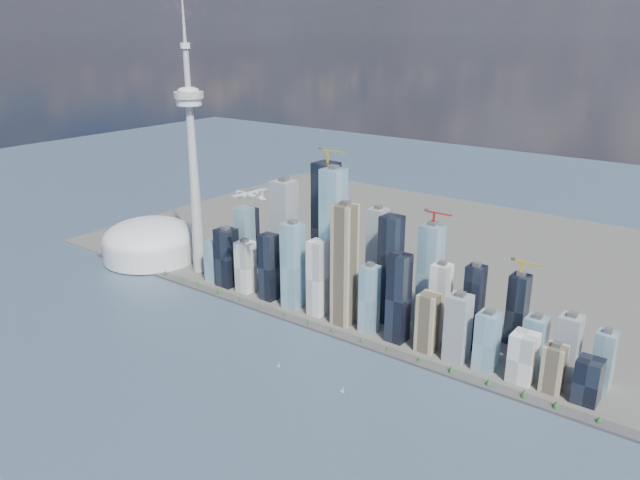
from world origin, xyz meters
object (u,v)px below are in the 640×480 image
Objects in this scene: dome_stadium at (151,242)px; airplane at (250,195)px; sailboat_west at (279,365)px; sailboat_east at (343,390)px; needle_tower at (193,158)px.

dome_stadium is 419.71m from airplane.
sailboat_west is 0.84× the size of sailboat_east.
sailboat_east is at bearing -15.37° from airplane.
sailboat_west is at bearing -19.48° from dome_stadium.
needle_tower is at bearing 4.09° from dome_stadium.
needle_tower reaches higher than sailboat_west.
sailboat_west is at bearing -29.52° from airplane.
needle_tower is 2.75× the size of dome_stadium.
sailboat_east is (489.00, -191.58, -232.49)m from needle_tower.
needle_tower is at bearing 169.47° from sailboat_east.
dome_stadium is at bearing 174.76° from sailboat_east.
sailboat_west is at bearing -27.14° from needle_tower.
dome_stadium is at bearing 169.88° from sailboat_west.
sailboat_west is (374.51, -191.98, -233.04)m from needle_tower.
airplane reaches higher than sailboat_east.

